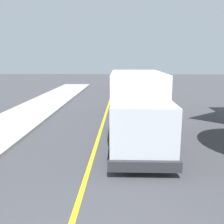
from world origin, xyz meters
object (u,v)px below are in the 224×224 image
box_truck (137,104)px  parked_car_far (126,83)px  parked_car_near (128,101)px  parked_car_mid (137,89)px  parked_car_furthest (128,79)px

box_truck → parked_car_far: 20.91m
parked_car_near → parked_car_far: size_ratio=0.99×
parked_car_mid → parked_car_far: size_ratio=0.99×
parked_car_far → parked_car_furthest: 5.63m
box_truck → parked_car_near: 6.86m
parked_car_mid → parked_car_furthest: (-0.66, 12.56, 0.00)m
parked_car_near → parked_car_mid: (0.99, 7.16, 0.00)m
parked_car_mid → parked_car_far: bearing=98.1°
box_truck → parked_car_furthest: (0.07, 26.50, -0.97)m
parked_car_near → parked_car_far: bearing=90.0°
parked_car_near → parked_car_far: (0.00, 14.10, 0.00)m
box_truck → parked_car_far: (-0.25, 20.88, -0.97)m
parked_car_near → parked_car_furthest: 19.72m
box_truck → parked_car_furthest: bearing=89.9°
parked_car_mid → parked_car_furthest: bearing=93.0°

